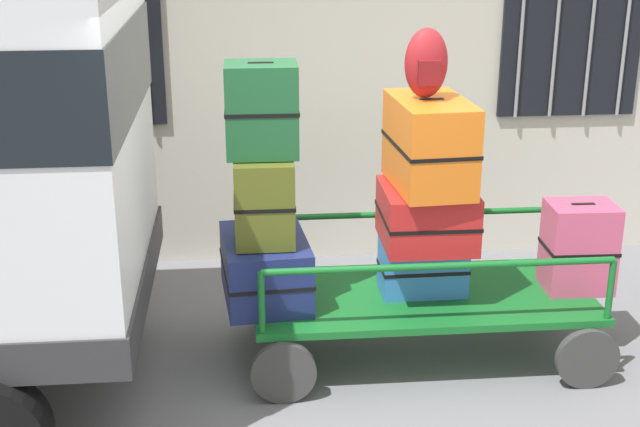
{
  "coord_description": "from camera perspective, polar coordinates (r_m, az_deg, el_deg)",
  "views": [
    {
      "loc": [
        -0.59,
        -4.87,
        2.99
      ],
      "look_at": [
        -0.09,
        0.52,
        1.07
      ],
      "focal_mm": 49.3,
      "sensor_mm": 36.0,
      "label": 1
    }
  ],
  "objects": [
    {
      "name": "suitcase_left_bottom",
      "position": [
        5.89,
        -3.58,
        -3.56
      ],
      "size": [
        0.62,
        0.83,
        0.44
      ],
      "color": "navy",
      "rests_on": "luggage_cart"
    },
    {
      "name": "suitcase_midleft_middle",
      "position": [
        5.82,
        6.94,
        -0.12
      ],
      "size": [
        0.6,
        0.64,
        0.39
      ],
      "color": "#B21E1E",
      "rests_on": "suitcase_midleft_bottom"
    },
    {
      "name": "suitcase_midleft_top",
      "position": [
        5.68,
        7.12,
        4.51
      ],
      "size": [
        0.51,
        0.8,
        0.58
      ],
      "color": "orange",
      "rests_on": "suitcase_midleft_middle"
    },
    {
      "name": "suitcase_midleft_bottom",
      "position": [
        6.01,
        6.69,
        -3.43
      ],
      "size": [
        0.59,
        0.32,
        0.38
      ],
      "color": "#3372C6",
      "rests_on": "luggage_cart"
    },
    {
      "name": "cart_railing",
      "position": [
        5.93,
        6.78,
        -2.07
      ],
      "size": [
        2.26,
        1.01,
        0.43
      ],
      "color": "#146023",
      "rests_on": "luggage_cart"
    },
    {
      "name": "suitcase_center_bottom",
      "position": [
        6.24,
        16.44,
        -2.08
      ],
      "size": [
        0.47,
        0.37,
        0.62
      ],
      "color": "#CC4C72",
      "rests_on": "luggage_cart"
    },
    {
      "name": "backpack",
      "position": [
        5.58,
        6.91,
        9.64
      ],
      "size": [
        0.27,
        0.22,
        0.44
      ],
      "color": "maroon",
      "rests_on": "suitcase_midleft_top"
    },
    {
      "name": "ground_plane",
      "position": [
        5.74,
        1.42,
        -11.8
      ],
      "size": [
        40.0,
        40.0,
        0.0
      ],
      "primitive_type": "plane",
      "color": "slate"
    },
    {
      "name": "luggage_cart",
      "position": [
        6.1,
        6.62,
        -5.86
      ],
      "size": [
        2.38,
        1.15,
        0.47
      ],
      "color": "#146023",
      "rests_on": "ground"
    },
    {
      "name": "suitcase_left_top",
      "position": [
        5.56,
        -3.81,
        6.75
      ],
      "size": [
        0.47,
        0.37,
        0.59
      ],
      "color": "#194C28",
      "rests_on": "suitcase_left_middle"
    },
    {
      "name": "suitcase_left_middle",
      "position": [
        5.65,
        -3.66,
        0.85
      ],
      "size": [
        0.39,
        0.43,
        0.57
      ],
      "color": "#4C5119",
      "rests_on": "suitcase_left_bottom"
    }
  ]
}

